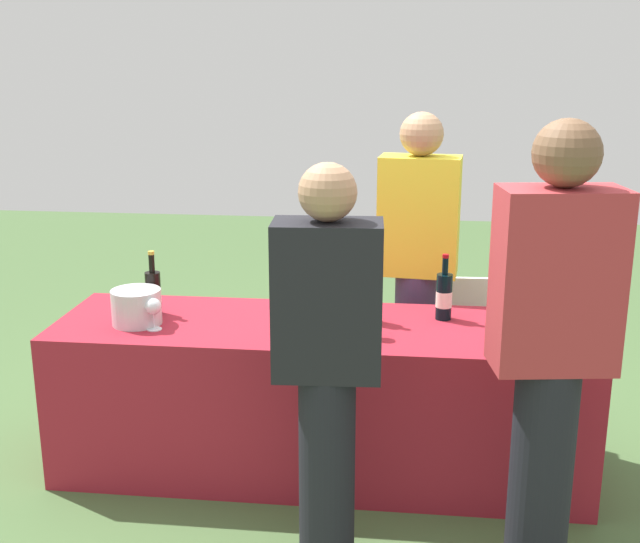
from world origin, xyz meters
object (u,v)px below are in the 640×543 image
(server_pouring, at_px, (417,259))
(wine_glass_0, at_px, (137,310))
(wine_glass_1, at_px, (153,307))
(wine_bottle_0, at_px, (153,292))
(wine_bottle_1, at_px, (368,298))
(wine_bottle_3, at_px, (517,298))
(guest_0, at_px, (327,357))
(wine_glass_2, at_px, (373,315))
(wine_glass_3, at_px, (498,320))
(guest_1, at_px, (551,345))
(ice_bucket, at_px, (136,307))
(wine_bottle_2, at_px, (444,296))
(menu_board, at_px, (480,339))

(server_pouring, bearing_deg, wine_glass_0, 37.27)
(wine_glass_1, bearing_deg, wine_bottle_0, 107.81)
(wine_glass_1, bearing_deg, server_pouring, 33.14)
(wine_glass_0, bearing_deg, wine_bottle_1, 11.36)
(wine_bottle_3, bearing_deg, guest_0, -132.75)
(wine_bottle_1, relative_size, server_pouring, 0.20)
(wine_glass_2, xyz_separation_m, server_pouring, (0.19, 0.76, 0.06))
(wine_bottle_3, xyz_separation_m, wine_glass_1, (-1.63, -0.31, -0.00))
(wine_glass_2, height_order, guest_0, guest_0)
(wine_glass_3, relative_size, guest_0, 0.08)
(server_pouring, relative_size, guest_1, 0.96)
(ice_bucket, height_order, server_pouring, server_pouring)
(server_pouring, height_order, guest_1, guest_1)
(wine_glass_3, bearing_deg, wine_bottle_2, 130.38)
(wine_bottle_1, height_order, wine_glass_2, wine_bottle_1)
(wine_bottle_1, xyz_separation_m, menu_board, (0.59, 0.83, -0.48))
(wine_bottle_0, relative_size, wine_bottle_3, 1.03)
(wine_glass_0, relative_size, wine_glass_2, 0.89)
(wine_glass_2, bearing_deg, wine_bottle_3, 25.61)
(wine_glass_1, distance_m, guest_0, 0.99)
(wine_glass_1, bearing_deg, wine_glass_3, 1.50)
(wine_glass_1, relative_size, guest_1, 0.09)
(wine_bottle_2, relative_size, guest_0, 0.20)
(wine_glass_2, relative_size, wine_glass_3, 1.11)
(wine_bottle_2, bearing_deg, wine_bottle_3, 2.82)
(wine_bottle_0, relative_size, ice_bucket, 1.36)
(ice_bucket, bearing_deg, wine_bottle_3, 8.05)
(wine_glass_0, distance_m, guest_1, 1.81)
(wine_glass_1, relative_size, ice_bucket, 0.65)
(wine_glass_0, distance_m, ice_bucket, 0.06)
(wine_bottle_0, height_order, ice_bucket, wine_bottle_0)
(wine_bottle_3, height_order, guest_1, guest_1)
(wine_glass_1, height_order, guest_0, guest_0)
(wine_bottle_2, bearing_deg, wine_bottle_0, -176.67)
(wine_bottle_0, distance_m, wine_glass_0, 0.21)
(wine_bottle_2, distance_m, wine_bottle_3, 0.33)
(wine_bottle_2, xyz_separation_m, server_pouring, (-0.12, 0.47, 0.05))
(guest_1, relative_size, menu_board, 2.39)
(wine_bottle_3, height_order, ice_bucket, wine_bottle_3)
(wine_glass_3, relative_size, guest_1, 0.07)
(guest_1, bearing_deg, guest_0, 170.23)
(wine_bottle_2, bearing_deg, server_pouring, 104.66)
(wine_bottle_2, xyz_separation_m, wine_glass_3, (0.22, -0.26, -0.02))
(wine_bottle_2, bearing_deg, guest_1, -68.54)
(wine_bottle_0, xyz_separation_m, wine_glass_3, (1.58, -0.18, -0.02))
(wine_glass_3, xyz_separation_m, guest_1, (0.12, -0.60, 0.12))
(wine_bottle_2, bearing_deg, wine_glass_0, -168.24)
(wine_glass_1, height_order, ice_bucket, ice_bucket)
(guest_1, bearing_deg, wine_bottle_2, 103.40)
(wine_glass_3, height_order, guest_0, guest_0)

